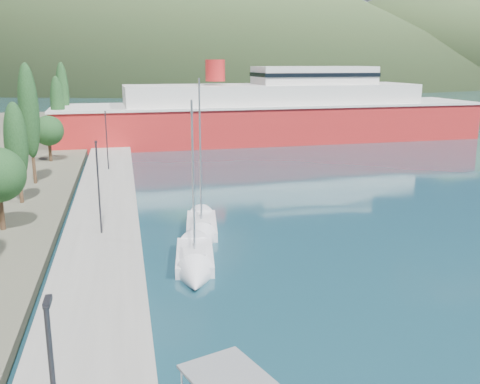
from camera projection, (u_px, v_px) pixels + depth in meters
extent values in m
plane|color=#173C49|center=(152.00, 109.00, 136.32)|extent=(1400.00, 1400.00, 0.00)
cube|color=gray|center=(106.00, 200.00, 45.14)|extent=(5.00, 88.00, 0.80)
cone|color=slate|center=(470.00, 14.00, 662.34)|extent=(640.00, 640.00, 140.00)
cone|color=#41582F|center=(460.00, 19.00, 426.30)|extent=(420.00, 420.00, 90.00)
cylinder|color=#47301E|center=(1.00, 213.00, 35.98)|extent=(0.36, 0.36, 2.31)
cylinder|color=#47301E|center=(21.00, 192.00, 42.99)|extent=(0.30, 0.30, 1.78)
ellipsoid|color=#1D431E|center=(16.00, 142.00, 42.03)|extent=(1.80, 1.80, 6.30)
cylinder|color=#47301E|center=(34.00, 171.00, 49.80)|extent=(0.30, 0.30, 2.43)
ellipsoid|color=#1D431E|center=(29.00, 111.00, 48.50)|extent=(1.80, 1.80, 8.60)
cylinder|color=#47301E|center=(50.00, 152.00, 60.99)|extent=(0.36, 0.36, 2.13)
sphere|color=#1D431E|center=(48.00, 131.00, 60.41)|extent=(3.41, 3.41, 3.41)
cylinder|color=#47301E|center=(60.00, 139.00, 71.25)|extent=(0.30, 0.30, 2.04)
ellipsoid|color=#1D431E|center=(57.00, 104.00, 70.15)|extent=(1.80, 1.80, 7.25)
cylinder|color=#47301E|center=(66.00, 131.00, 78.16)|extent=(0.30, 0.30, 2.43)
ellipsoid|color=#1D431E|center=(63.00, 93.00, 76.85)|extent=(1.80, 1.80, 8.62)
cube|color=#2D2D33|center=(47.00, 302.00, 11.38)|extent=(0.15, 0.50, 0.12)
cylinder|color=#2D2D33|center=(99.00, 189.00, 34.50)|extent=(0.12, 0.12, 6.00)
cube|color=#2D2D33|center=(96.00, 142.00, 34.02)|extent=(0.15, 0.50, 0.12)
cylinder|color=#2D2D33|center=(107.00, 141.00, 55.44)|extent=(0.12, 0.12, 6.00)
cube|color=#2D2D33|center=(105.00, 112.00, 54.96)|extent=(0.15, 0.50, 0.12)
cube|color=slate|center=(227.00, 376.00, 16.34)|extent=(2.92, 3.16, 0.10)
cube|color=silver|center=(195.00, 258.00, 32.24)|extent=(2.86, 5.60, 0.86)
cube|color=silver|center=(195.00, 251.00, 31.75)|extent=(1.58, 2.29, 0.33)
cylinder|color=silver|center=(193.00, 179.00, 30.71)|extent=(0.12, 0.12, 9.05)
cone|color=silver|center=(195.00, 281.00, 28.91)|extent=(2.49, 2.76, 2.19)
cube|color=silver|center=(202.00, 227.00, 38.44)|extent=(2.89, 6.08, 0.83)
cube|color=silver|center=(202.00, 221.00, 37.94)|extent=(1.57, 2.49, 0.32)
cylinder|color=silver|center=(200.00, 153.00, 36.77)|extent=(0.12, 0.12, 10.09)
cone|color=silver|center=(202.00, 244.00, 34.82)|extent=(2.46, 2.99, 2.11)
cube|color=red|center=(272.00, 125.00, 81.92)|extent=(64.21, 15.45, 6.16)
cube|color=silver|center=(272.00, 104.00, 81.19)|extent=(64.67, 15.86, 0.33)
cube|color=silver|center=(272.00, 95.00, 80.88)|extent=(44.37, 12.50, 3.30)
cube|color=silver|center=(314.00, 75.00, 81.76)|extent=(18.14, 8.81, 2.64)
cylinder|color=red|center=(215.00, 70.00, 77.87)|extent=(2.86, 2.86, 3.08)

